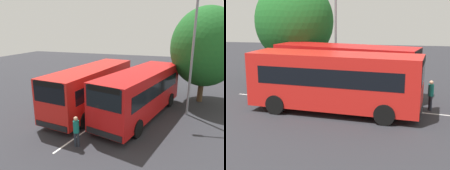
% 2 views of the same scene
% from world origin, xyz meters
% --- Properties ---
extents(ground_plane, '(67.70, 67.70, 0.00)m').
position_xyz_m(ground_plane, '(0.00, 0.00, 0.00)').
color(ground_plane, '#2B2B30').
extents(bus_far_left, '(9.66, 3.66, 3.32)m').
position_xyz_m(bus_far_left, '(0.47, -1.77, 1.83)').
color(bus_far_left, red).
rests_on(bus_far_left, ground).
extents(bus_center_left, '(9.74, 4.68, 3.32)m').
position_xyz_m(bus_center_left, '(0.47, 2.03, 1.83)').
color(bus_center_left, red).
rests_on(bus_center_left, ground).
extents(pedestrian, '(0.42, 0.42, 1.74)m').
position_xyz_m(pedestrian, '(5.71, -0.32, 1.03)').
color(pedestrian, '#232833').
rests_on(pedestrian, ground).
extents(street_lamp, '(0.61, 2.85, 8.97)m').
position_xyz_m(street_lamp, '(-0.79, 4.99, 5.14)').
color(street_lamp, gray).
rests_on(street_lamp, ground).
extents(depot_tree, '(6.17, 5.55, 7.91)m').
position_xyz_m(depot_tree, '(-4.32, 6.28, 4.67)').
color(depot_tree, '#4C3823').
rests_on(depot_tree, ground).
extents(lane_stripe_outer_left, '(13.48, 2.44, 0.01)m').
position_xyz_m(lane_stripe_outer_left, '(0.00, 0.00, 0.00)').
color(lane_stripe_outer_left, silver).
rests_on(lane_stripe_outer_left, ground).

